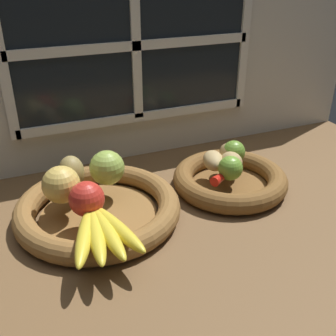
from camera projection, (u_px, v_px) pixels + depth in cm
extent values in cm
cube|color=brown|center=(179.00, 209.00, 94.60)|extent=(140.00, 90.00, 3.00)
cube|color=silver|center=(133.00, 58.00, 105.64)|extent=(140.00, 3.00, 55.00)
cube|color=black|center=(135.00, 45.00, 102.47)|extent=(64.00, 0.80, 38.00)
cube|color=white|center=(136.00, 46.00, 101.98)|extent=(2.40, 1.20, 38.00)
cube|color=white|center=(136.00, 46.00, 101.98)|extent=(64.00, 1.20, 2.40)
cube|color=white|center=(1.00, 56.00, 90.95)|extent=(2.40, 1.20, 40.40)
cube|color=white|center=(245.00, 37.00, 113.01)|extent=(2.40, 1.20, 40.40)
cube|color=white|center=(138.00, 117.00, 110.78)|extent=(64.00, 1.20, 2.40)
cylinder|color=brown|center=(99.00, 215.00, 88.95)|extent=(25.47, 25.47, 1.00)
torus|color=brown|center=(98.00, 208.00, 88.06)|extent=(35.91, 35.91, 4.85)
cylinder|color=brown|center=(229.00, 186.00, 100.31)|extent=(18.95, 18.95, 1.00)
torus|color=brown|center=(230.00, 179.00, 99.42)|extent=(27.96, 27.96, 4.85)
sphere|color=#99B74C|center=(107.00, 168.00, 90.95)|extent=(7.92, 7.92, 7.92)
sphere|color=red|center=(87.00, 199.00, 80.00)|extent=(7.15, 7.15, 7.15)
sphere|color=#DBB756|center=(61.00, 185.00, 84.13)|extent=(7.99, 7.99, 7.99)
ellipsoid|color=olive|center=(72.00, 172.00, 89.73)|extent=(5.83, 6.53, 7.44)
ellipsoid|color=yellow|center=(85.00, 234.00, 73.37)|extent=(8.99, 18.62, 2.91)
ellipsoid|color=yellow|center=(96.00, 233.00, 73.65)|extent=(5.41, 18.94, 2.91)
ellipsoid|color=yellow|center=(106.00, 231.00, 74.25)|extent=(4.19, 18.88, 2.91)
ellipsoid|color=yellow|center=(116.00, 227.00, 75.17)|extent=(7.86, 18.81, 2.91)
sphere|color=brown|center=(91.00, 206.00, 81.65)|extent=(2.61, 2.61, 2.61)
ellipsoid|color=tan|center=(231.00, 162.00, 97.21)|extent=(5.21, 6.15, 4.70)
ellipsoid|color=tan|center=(213.00, 161.00, 98.30)|extent=(7.11, 9.02, 4.23)
ellipsoid|color=#A38451|center=(229.00, 153.00, 101.19)|extent=(5.02, 6.79, 4.87)
sphere|color=#6B9E33|center=(230.00, 168.00, 93.16)|extent=(5.72, 5.72, 5.72)
sphere|color=olive|center=(234.00, 152.00, 100.91)|extent=(5.74, 5.74, 5.74)
cone|color=red|center=(230.00, 171.00, 95.38)|extent=(12.95, 8.67, 2.35)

